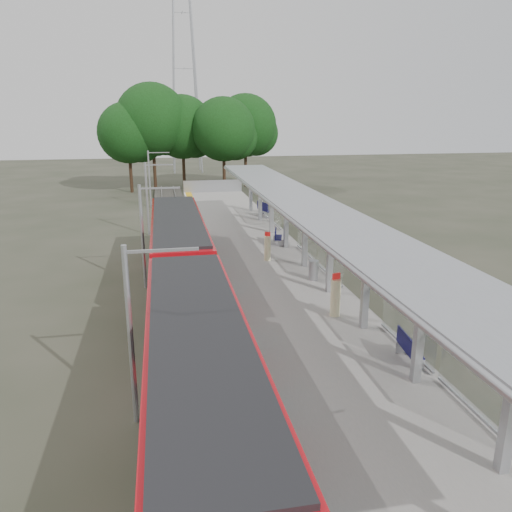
{
  "coord_description": "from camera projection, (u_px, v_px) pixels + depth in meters",
  "views": [
    {
      "loc": [
        -5.23,
        -6.31,
        8.78
      ],
      "look_at": [
        -0.99,
        15.93,
        2.3
      ],
      "focal_mm": 35.0,
      "sensor_mm": 36.0,
      "label": 1
    }
  ],
  "objects": [
    {
      "name": "train",
      "position": [
        185.0,
        290.0,
        19.75
      ],
      "size": [
        2.74,
        27.6,
        3.62
      ],
      "color": "black",
      "rests_on": "ground"
    },
    {
      "name": "info_pillar_far",
      "position": [
        267.0,
        248.0,
        27.29
      ],
      "size": [
        0.36,
        0.36,
        1.6
      ],
      "rotation": [
        0.0,
        0.0,
        -0.42
      ],
      "color": "beige",
      "rests_on": "platform"
    },
    {
      "name": "platform",
      "position": [
        260.0,
        266.0,
        28.06
      ],
      "size": [
        6.0,
        50.0,
        1.0
      ],
      "primitive_type": "cube",
      "color": "gray",
      "rests_on": "ground"
    },
    {
      "name": "tree_cluster",
      "position": [
        187.0,
        126.0,
        57.49
      ],
      "size": [
        20.9,
        11.1,
        12.23
      ],
      "color": "#382316",
      "rests_on": "ground"
    },
    {
      "name": "pylon",
      "position": [
        183.0,
        41.0,
        72.85
      ],
      "size": [
        8.0,
        4.0,
        38.0
      ],
      "primitive_type": null,
      "color": "#9EA0A5",
      "rests_on": "ground"
    },
    {
      "name": "trackbed",
      "position": [
        179.0,
        277.0,
        27.36
      ],
      "size": [
        3.0,
        70.0,
        0.24
      ],
      "primitive_type": "cube",
      "color": "#59544C",
      "rests_on": "ground"
    },
    {
      "name": "bench_mid",
      "position": [
        277.0,
        236.0,
        30.76
      ],
      "size": [
        0.77,
        1.43,
        0.94
      ],
      "rotation": [
        0.0,
        0.0,
        -0.27
      ],
      "color": "#100E47",
      "rests_on": "platform"
    },
    {
      "name": "end_fence",
      "position": [
        213.0,
        186.0,
        51.33
      ],
      "size": [
        6.0,
        0.1,
        1.2
      ],
      "primitive_type": "cube",
      "color": "#9EA0A5",
      "rests_on": "platform"
    },
    {
      "name": "canopy",
      "position": [
        309.0,
        213.0,
        23.73
      ],
      "size": [
        3.27,
        38.0,
        3.66
      ],
      "color": "#9EA0A5",
      "rests_on": "platform"
    },
    {
      "name": "tactile_strip",
      "position": [
        215.0,
        260.0,
        27.47
      ],
      "size": [
        0.6,
        50.0,
        0.02
      ],
      "primitive_type": "cube",
      "color": "gold",
      "rests_on": "platform"
    },
    {
      "name": "litter_bin",
      "position": [
        314.0,
        270.0,
        24.11
      ],
      "size": [
        0.61,
        0.61,
        0.97
      ],
      "primitive_type": "cylinder",
      "rotation": [
        0.0,
        0.0,
        0.37
      ],
      "color": "#9EA0A5",
      "rests_on": "platform"
    },
    {
      "name": "info_pillar_near",
      "position": [
        335.0,
        297.0,
        19.74
      ],
      "size": [
        0.4,
        0.4,
        1.78
      ],
      "rotation": [
        0.0,
        0.0,
        0.3
      ],
      "color": "beige",
      "rests_on": "platform"
    },
    {
      "name": "bench_far",
      "position": [
        264.0,
        209.0,
        39.01
      ],
      "size": [
        0.98,
        1.73,
        1.13
      ],
      "rotation": [
        0.0,
        0.0,
        0.3
      ],
      "color": "#100E47",
      "rests_on": "platform"
    },
    {
      "name": "bench_near",
      "position": [
        408.0,
        347.0,
        16.12
      ],
      "size": [
        0.6,
        1.47,
        0.98
      ],
      "rotation": [
        0.0,
        0.0,
        -0.12
      ],
      "color": "#100E47",
      "rests_on": "platform"
    },
    {
      "name": "catenary_masts",
      "position": [
        144.0,
        233.0,
        25.34
      ],
      "size": [
        2.08,
        48.16,
        5.4
      ],
      "color": "#9EA0A5",
      "rests_on": "ground"
    }
  ]
}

